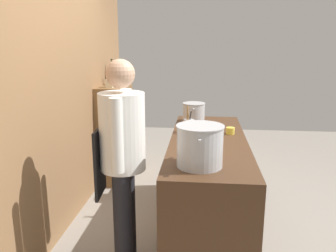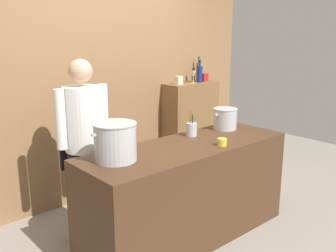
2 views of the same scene
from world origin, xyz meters
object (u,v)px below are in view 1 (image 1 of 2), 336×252
at_px(chef, 122,153).
at_px(butter_jar, 230,131).
at_px(utensil_crock, 189,126).
at_px(wine_bottle_cobalt, 120,76).
at_px(wine_bottle_olive, 112,74).
at_px(wine_glass_tall, 118,77).
at_px(stockpot_large, 200,146).
at_px(stockpot_small, 194,113).
at_px(spice_tin_red, 119,79).
at_px(spice_tin_cream, 110,83).

xyz_separation_m(chef, butter_jar, (0.89, -0.87, -0.03)).
xyz_separation_m(utensil_crock, wine_bottle_cobalt, (1.08, 0.94, 0.38)).
bearing_deg(wine_bottle_olive, utensil_crock, -137.96).
bearing_deg(wine_glass_tall, wine_bottle_cobalt, 1.70).
height_order(stockpot_large, wine_bottle_olive, wine_bottle_olive).
bearing_deg(chef, utensil_crock, 149.50).
height_order(stockpot_small, butter_jar, stockpot_small).
xyz_separation_m(wine_bottle_olive, spice_tin_red, (0.00, -0.10, -0.07)).
distance_m(stockpot_large, butter_jar, 0.98).
height_order(butter_jar, spice_tin_red, spice_tin_red).
relative_size(chef, stockpot_small, 5.32).
distance_m(stockpot_small, butter_jar, 0.61).
relative_size(wine_bottle_olive, wine_bottle_cobalt, 1.09).
relative_size(stockpot_small, butter_jar, 3.67).
height_order(chef, utensil_crock, chef).
bearing_deg(wine_bottle_olive, spice_tin_cream, -169.24).
height_order(butter_jar, wine_bottle_cobalt, wine_bottle_cobalt).
bearing_deg(spice_tin_cream, utensil_crock, -126.85).
bearing_deg(stockpot_small, stockpot_large, -176.74).
relative_size(chef, wine_glass_tall, 10.50).
distance_m(butter_jar, wine_bottle_olive, 1.96).
distance_m(stockpot_small, wine_bottle_cobalt, 1.21).
xyz_separation_m(wine_bottle_olive, wine_bottle_cobalt, (-0.11, -0.13, -0.01)).
height_order(chef, butter_jar, chef).
height_order(chef, wine_bottle_cobalt, chef).
relative_size(stockpot_large, spice_tin_cream, 3.98).
height_order(stockpot_large, wine_bottle_cobalt, wine_bottle_cobalt).
bearing_deg(stockpot_small, wine_glass_tall, 62.78).
relative_size(stockpot_large, butter_jar, 4.74).
bearing_deg(spice_tin_red, chef, -166.24).
height_order(stockpot_small, utensil_crock, utensil_crock).
distance_m(chef, utensil_crock, 1.02).
relative_size(butter_jar, spice_tin_red, 0.80).
height_order(wine_bottle_cobalt, spice_tin_cream, wine_bottle_cobalt).
relative_size(utensil_crock, spice_tin_cream, 2.60).
distance_m(chef, stockpot_small, 1.45).
bearing_deg(spice_tin_cream, spice_tin_red, -1.49).
distance_m(chef, wine_glass_tall, 1.96).
bearing_deg(wine_bottle_cobalt, spice_tin_red, 15.98).
bearing_deg(wine_glass_tall, stockpot_large, -151.03).
bearing_deg(wine_bottle_cobalt, utensil_crock, -138.77).
relative_size(spice_tin_red, spice_tin_cream, 1.05).
bearing_deg(chef, stockpot_large, 82.27).
height_order(stockpot_small, spice_tin_cream, spice_tin_cream).
bearing_deg(stockpot_small, wine_bottle_cobalt, 57.53).
height_order(utensil_crock, wine_bottle_olive, wine_bottle_olive).
distance_m(stockpot_large, stockpot_small, 1.41).
distance_m(wine_glass_tall, spice_tin_cream, 0.23).
height_order(wine_glass_tall, spice_tin_cream, wine_glass_tall).
bearing_deg(spice_tin_red, stockpot_small, -126.15).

